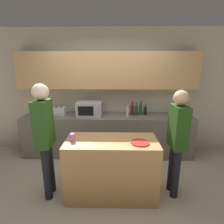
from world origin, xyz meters
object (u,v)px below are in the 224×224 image
object	(u,v)px
toaster	(59,111)
person_left	(45,133)
bottle_4	(145,111)
microwave	(90,109)
person_center	(177,136)
bottle_3	(141,110)
cup_0	(72,137)
potted_plant	(182,107)
bottle_0	(127,112)
bottle_1	(132,109)
bottle_2	(136,111)
plate_on_island	(140,143)

from	to	relation	value
toaster	person_left	world-z (taller)	person_left
toaster	bottle_4	xyz separation A→B (m)	(1.85, 0.08, 0.00)
microwave	person_center	world-z (taller)	person_center
bottle_3	cup_0	distance (m)	1.80
microwave	bottle_3	world-z (taller)	bottle_3
microwave	potted_plant	world-z (taller)	potted_plant
toaster	person_center	xyz separation A→B (m)	(2.09, -1.24, -0.03)
toaster	person_left	bearing A→B (deg)	-80.80
potted_plant	bottle_0	xyz separation A→B (m)	(-1.14, -0.06, -0.10)
potted_plant	bottle_1	bearing A→B (deg)	175.03
bottle_4	person_center	xyz separation A→B (m)	(0.24, -1.32, -0.03)
bottle_4	bottle_2	bearing A→B (deg)	-170.25
person_center	microwave	bearing A→B (deg)	47.19
potted_plant	bottle_3	world-z (taller)	potted_plant
person_left	person_center	xyz separation A→B (m)	(1.88, 0.07, -0.06)
potted_plant	bottle_0	bearing A→B (deg)	-176.91
bottle_3	person_center	bearing A→B (deg)	-75.32
toaster	cup_0	size ratio (longest dim) A/B	2.38
bottle_1	person_left	bearing A→B (deg)	-133.86
bottle_0	bottle_2	size ratio (longest dim) A/B	0.98
microwave	bottle_3	bearing A→B (deg)	3.77
bottle_1	microwave	bearing A→B (deg)	-174.29
bottle_2	person_center	bearing A→B (deg)	-71.01
bottle_3	cup_0	world-z (taller)	bottle_3
bottle_3	person_left	distance (m)	2.07
bottle_0	cup_0	xyz separation A→B (m)	(-0.85, -1.25, -0.04)
microwave	bottle_0	world-z (taller)	microwave
potted_plant	plate_on_island	size ratio (longest dim) A/B	1.52
plate_on_island	toaster	bearing A→B (deg)	138.48
plate_on_island	person_center	bearing A→B (deg)	12.72
bottle_2	bottle_0	bearing A→B (deg)	-151.65
person_center	bottle_0	bearing A→B (deg)	26.36
cup_0	person_center	xyz separation A→B (m)	(1.49, 0.07, 0.00)
plate_on_island	potted_plant	bearing A→B (deg)	52.45
bottle_3	person_center	size ratio (longest dim) A/B	0.19
toaster	bottle_3	bearing A→B (deg)	2.31
cup_0	person_left	distance (m)	0.39
bottle_4	person_center	bearing A→B (deg)	-79.53
microwave	potted_plant	bearing A→B (deg)	0.05
microwave	bottle_0	xyz separation A→B (m)	(0.80, -0.06, -0.05)
bottle_0	bottle_4	distance (m)	0.42
person_left	potted_plant	bearing A→B (deg)	116.46
bottle_3	plate_on_island	xyz separation A→B (m)	(-0.20, -1.44, -0.11)
plate_on_island	person_center	distance (m)	0.56
bottle_0	cup_0	size ratio (longest dim) A/B	2.41
microwave	bottle_3	distance (m)	1.10
toaster	bottle_2	xyz separation A→B (m)	(1.65, 0.04, 0.01)
microwave	person_left	world-z (taller)	person_left
bottle_1	bottle_0	bearing A→B (deg)	-126.34
bottle_0	bottle_2	distance (m)	0.22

